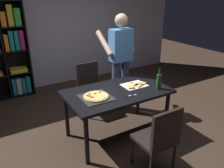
{
  "coord_description": "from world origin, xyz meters",
  "views": [
    {
      "loc": [
        -1.58,
        -2.5,
        2.08
      ],
      "look_at": [
        0.0,
        0.15,
        0.8
      ],
      "focal_mm": 35.97,
      "sensor_mm": 36.0,
      "label": 1
    }
  ],
  "objects": [
    {
      "name": "pepperoni_pizza_on_tray",
      "position": [
        -0.37,
        -0.05,
        0.77
      ],
      "size": [
        0.41,
        0.41,
        0.04
      ],
      "color": "#2D2D33",
      "rests_on": "dining_table"
    },
    {
      "name": "pizza_slices_on_towel",
      "position": [
        0.33,
        0.01,
        0.76
      ],
      "size": [
        0.37,
        0.28,
        0.03
      ],
      "color": "white",
      "rests_on": "dining_table"
    },
    {
      "name": "back_wall",
      "position": [
        0.0,
        2.6,
        1.4
      ],
      "size": [
        6.4,
        0.1,
        2.8
      ],
      "primitive_type": "cube",
      "color": "#BCB7C6",
      "rests_on": "ground_plane"
    },
    {
      "name": "dining_table",
      "position": [
        0.0,
        0.0,
        0.67
      ],
      "size": [
        1.5,
        0.87,
        0.75
      ],
      "color": "black",
      "rests_on": "ground_plane"
    },
    {
      "name": "person_serving_pizza",
      "position": [
        0.5,
        0.7,
        1.0
      ],
      "size": [
        0.55,
        0.54,
        1.75
      ],
      "color": "#38476B",
      "rests_on": "ground_plane"
    },
    {
      "name": "ground_plane",
      "position": [
        0.0,
        0.0,
        0.0
      ],
      "size": [
        12.0,
        12.0,
        0.0
      ],
      "primitive_type": "plane",
      "color": "#38281E"
    },
    {
      "name": "chair_far_side",
      "position": [
        0.0,
        0.92,
        0.51
      ],
      "size": [
        0.42,
        0.42,
        0.9
      ],
      "color": "black",
      "rests_on": "ground_plane"
    },
    {
      "name": "chair_near_camera",
      "position": [
        -0.0,
        -0.92,
        0.51
      ],
      "size": [
        0.42,
        0.42,
        0.9
      ],
      "color": "black",
      "rests_on": "ground_plane"
    },
    {
      "name": "kitchen_scissors",
      "position": [
        0.02,
        -0.24,
        0.76
      ],
      "size": [
        0.2,
        0.09,
        0.01
      ],
      "color": "silver",
      "rests_on": "dining_table"
    },
    {
      "name": "wine_bottle",
      "position": [
        0.55,
        -0.25,
        0.87
      ],
      "size": [
        0.07,
        0.07,
        0.32
      ],
      "color": "#194723",
      "rests_on": "dining_table"
    }
  ]
}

